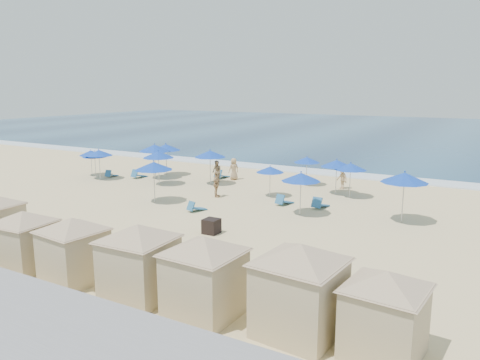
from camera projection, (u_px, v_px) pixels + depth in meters
name	position (u px, v px, depth m)	size (l,w,h in m)	color
ground	(184.00, 212.00, 26.29)	(160.00, 160.00, 0.00)	beige
ocean	(395.00, 132.00, 73.05)	(160.00, 80.00, 0.06)	navy
surf_line	(294.00, 170.00, 39.46)	(160.00, 2.50, 0.08)	white
trash_bin	(211.00, 226.00, 22.31)	(0.71, 0.71, 0.71)	black
cabana_1	(24.00, 233.00, 17.70)	(4.05, 4.05, 2.54)	tan
cabana_2	(73.00, 241.00, 16.59)	(4.13, 4.13, 2.61)	tan
cabana_3	(139.00, 252.00, 15.27)	(4.43, 4.43, 2.78)	tan
cabana_4	(204.00, 266.00, 14.08)	(4.40, 4.40, 2.76)	tan
cabana_5	(300.00, 278.00, 12.96)	(4.67, 4.67, 2.94)	tan
cabana_6	(385.00, 303.00, 11.93)	(4.07, 4.07, 2.56)	tan
umbrella_0	(91.00, 153.00, 36.74)	(1.83, 1.83, 2.09)	#A5A8AD
umbrella_1	(99.00, 153.00, 35.14)	(2.06, 2.06, 2.35)	#A5A8AD
umbrella_2	(166.00, 147.00, 36.73)	(2.27, 2.27, 2.59)	#A5A8AD
umbrella_3	(158.00, 155.00, 33.11)	(2.22, 2.22, 2.53)	#A5A8AD
umbrella_4	(155.00, 148.00, 35.43)	(2.39, 2.39, 2.72)	#A5A8AD
umbrella_5	(210.00, 154.00, 33.24)	(2.25, 2.25, 2.56)	#A5A8AD
umbrella_6	(154.00, 166.00, 27.99)	(2.28, 2.28, 2.59)	#A5A8AD
umbrella_7	(270.00, 169.00, 29.55)	(1.79, 1.79, 2.04)	#A5A8AD
umbrella_8	(301.00, 177.00, 25.23)	(2.14, 2.14, 2.44)	#A5A8AD
umbrella_9	(307.00, 160.00, 33.04)	(1.86, 1.86, 2.12)	#A5A8AD
umbrella_10	(351.00, 167.00, 29.30)	(2.01, 2.01, 2.29)	#A5A8AD
umbrella_11	(404.00, 178.00, 23.74)	(2.40, 2.40, 2.73)	#A5A8AD
umbrella_12	(337.00, 163.00, 30.16)	(2.08, 2.08, 2.36)	#A5A8AD
umbrella_13	(95.00, 154.00, 35.42)	(1.91, 1.91, 2.17)	#A5A8AD
beach_chair_0	(111.00, 174.00, 36.35)	(0.61, 1.16, 0.62)	#286596
beach_chair_1	(138.00, 175.00, 36.04)	(0.68, 1.34, 0.71)	#286596
beach_chair_2	(221.00, 175.00, 35.86)	(0.69, 1.38, 0.74)	#286596
beach_chair_3	(195.00, 208.00, 26.31)	(0.83, 1.25, 0.63)	#286596
beach_chair_4	(283.00, 201.00, 27.78)	(0.81, 1.33, 0.68)	#286596
beach_chair_5	(319.00, 204.00, 26.98)	(0.74, 1.37, 0.72)	#286596
beachgoer_0	(217.00, 171.00, 34.43)	(0.77, 0.60, 1.59)	tan
beachgoer_1	(216.00, 184.00, 29.63)	(0.98, 0.41, 1.68)	tan
beachgoer_2	(342.00, 178.00, 32.05)	(1.01, 0.58, 1.57)	tan
beachgoer_3	(234.00, 169.00, 35.25)	(0.80, 0.52, 1.65)	tan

